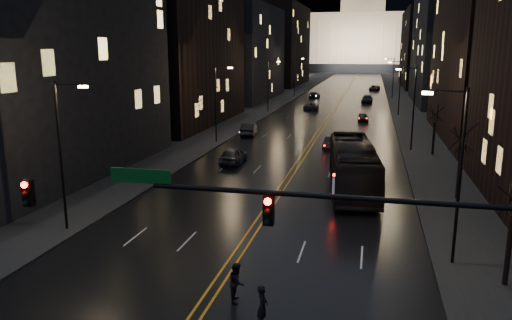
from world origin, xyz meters
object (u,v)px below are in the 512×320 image
Objects in this scene: traffic_signal at (343,231)px; bus at (353,166)px; pedestrian_b at (237,282)px; pedestrian_a at (263,306)px; oncoming_car_b at (249,129)px; receding_car_a at (331,143)px; oncoming_car_a at (233,155)px.

traffic_signal is 1.27× the size of bus.
pedestrian_b is (-4.13, -19.15, -1.01)m from bus.
bus is 7.70× the size of pedestrian_a.
pedestrian_b reaches higher than oncoming_car_b.
receding_car_a is (-2.92, 16.10, -1.23)m from bus.
traffic_signal is 4.30× the size of receding_car_a.
oncoming_car_a is 0.98× the size of oncoming_car_b.
traffic_signal is 3.64× the size of oncoming_car_a.
oncoming_car_a is at bearing 143.74° from bus.
oncoming_car_b is 2.74× the size of pedestrian_a.
receding_car_a is at bearing -133.10° from oncoming_car_a.
oncoming_car_b is 12.85m from receding_car_a.
oncoming_car_b is at bearing -82.30° from oncoming_car_a.
oncoming_car_b is (-13.92, 22.75, -1.09)m from bus.
oncoming_car_b is 2.75× the size of pedestrian_b.
pedestrian_a is at bearing -147.75° from pedestrian_b.
traffic_signal is at bearing -95.07° from bus.
receding_car_a is 2.29× the size of pedestrian_b.
receding_car_a is (8.60, 9.45, -0.15)m from oncoming_car_a.
traffic_signal is at bearing -139.10° from pedestrian_b.
bus is 13.35m from oncoming_car_a.
oncoming_car_b is 43.03m from pedestrian_b.
oncoming_car_a is (-11.52, 6.65, -1.08)m from bus.
receding_car_a is 37.06m from pedestrian_a.
traffic_signal is 39.66m from receding_car_a.
pedestrian_a reaches higher than receding_car_a.
pedestrian_a reaches higher than oncoming_car_a.
oncoming_car_b reaches higher than receding_car_a.
traffic_signal reaches higher than receding_car_a.
pedestrian_a is 2.37m from pedestrian_b.
oncoming_car_a is at bearing -128.33° from receding_car_a.
oncoming_car_b is at bearing 152.83° from receding_car_a.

